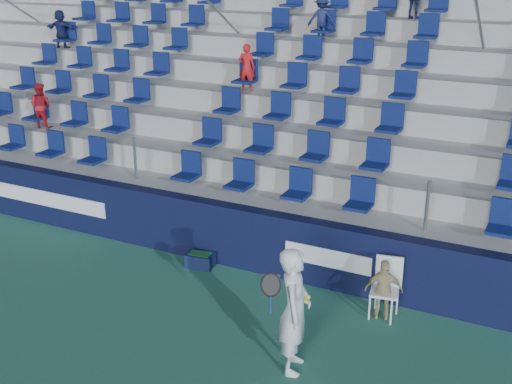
# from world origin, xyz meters

# --- Properties ---
(ground) EXTENTS (70.00, 70.00, 0.00)m
(ground) POSITION_xyz_m (0.00, 0.00, 0.00)
(ground) COLOR #31745A
(ground) RESTS_ON ground
(sponsor_wall) EXTENTS (24.00, 0.32, 1.20)m
(sponsor_wall) POSITION_xyz_m (0.00, 3.15, 0.60)
(sponsor_wall) COLOR black
(sponsor_wall) RESTS_ON ground
(grandstand) EXTENTS (24.00, 8.17, 6.63)m
(grandstand) POSITION_xyz_m (-0.00, 8.24, 2.13)
(grandstand) COLOR #A5A5A0
(grandstand) RESTS_ON ground
(tennis_player) EXTENTS (0.72, 0.79, 1.88)m
(tennis_player) POSITION_xyz_m (1.90, 0.61, 0.94)
(tennis_player) COLOR silver
(tennis_player) RESTS_ON ground
(line_judge_chair) EXTENTS (0.52, 0.53, 1.01)m
(line_judge_chair) POSITION_xyz_m (2.66, 2.66, 0.58)
(line_judge_chair) COLOR white
(line_judge_chair) RESTS_ON ground
(line_judge) EXTENTS (0.66, 0.43, 1.04)m
(line_judge) POSITION_xyz_m (2.66, 2.50, 0.52)
(line_judge) COLOR tan
(line_judge) RESTS_ON ground
(ball_bin) EXTENTS (0.55, 0.40, 0.28)m
(ball_bin) POSITION_xyz_m (-0.96, 2.75, 0.15)
(ball_bin) COLOR #101B3E
(ball_bin) RESTS_ON ground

